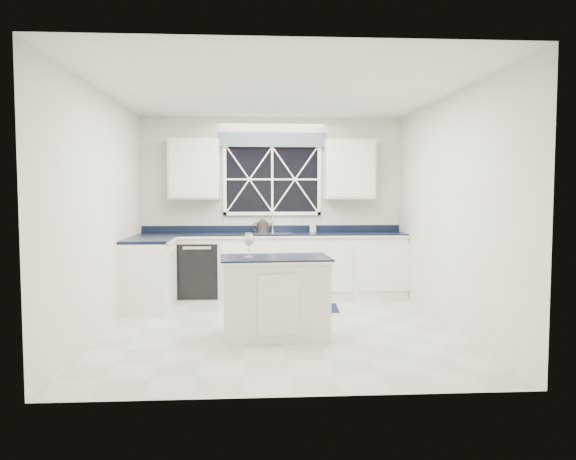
{
  "coord_description": "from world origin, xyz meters",
  "views": [
    {
      "loc": [
        -0.31,
        -6.42,
        1.57
      ],
      "look_at": [
        0.13,
        0.4,
        1.1
      ],
      "focal_mm": 35.0,
      "sensor_mm": 36.0,
      "label": 1
    }
  ],
  "objects": [
    {
      "name": "rug",
      "position": [
        0.27,
        0.92,
        0.01
      ],
      "size": [
        1.27,
        0.82,
        0.02
      ],
      "rotation": [
        0.0,
        0.0,
        -0.06
      ],
      "color": "#ABAAA6",
      "rests_on": "ground"
    },
    {
      "name": "base_cabinets",
      "position": [
        -0.33,
        1.78,
        0.45
      ],
      "size": [
        3.99,
        1.6,
        0.9
      ],
      "color": "white",
      "rests_on": "ground"
    },
    {
      "name": "kettle",
      "position": [
        -0.15,
        2.07,
        1.04
      ],
      "size": [
        0.31,
        0.23,
        0.22
      ],
      "rotation": [
        0.0,
        0.0,
        -0.23
      ],
      "color": "#29292B",
      "rests_on": "countertop"
    },
    {
      "name": "soap_bottle",
      "position": [
        0.63,
        2.14,
        1.04
      ],
      "size": [
        0.11,
        0.11,
        0.2
      ],
      "primitive_type": "imported",
      "rotation": [
        0.0,
        0.0,
        -0.24
      ],
      "color": "silver",
      "rests_on": "countertop"
    },
    {
      "name": "faucet",
      "position": [
        0.0,
        2.14,
        1.1
      ],
      "size": [
        0.05,
        0.2,
        0.3
      ],
      "color": "silver",
      "rests_on": "countertop"
    },
    {
      "name": "window",
      "position": [
        0.0,
        2.2,
        1.83
      ],
      "size": [
        1.65,
        0.09,
        1.26
      ],
      "color": "black",
      "rests_on": "ground"
    },
    {
      "name": "countertop",
      "position": [
        0.0,
        1.95,
        0.92
      ],
      "size": [
        3.98,
        0.64,
        0.04
      ],
      "primitive_type": "cube",
      "color": "black",
      "rests_on": "base_cabinets"
    },
    {
      "name": "back_wall",
      "position": [
        0.0,
        2.25,
        1.35
      ],
      "size": [
        4.0,
        0.1,
        2.7
      ],
      "primitive_type": "cube",
      "color": "beige",
      "rests_on": "ground"
    },
    {
      "name": "dishwasher",
      "position": [
        -1.1,
        1.95,
        0.41
      ],
      "size": [
        0.6,
        0.58,
        0.82
      ],
      "primitive_type": "cube",
      "color": "black",
      "rests_on": "ground"
    },
    {
      "name": "upper_cabinets",
      "position": [
        0.0,
        2.08,
        1.9
      ],
      "size": [
        3.1,
        0.34,
        0.9
      ],
      "color": "white",
      "rests_on": "ground"
    },
    {
      "name": "island",
      "position": [
        -0.07,
        -0.46,
        0.44
      ],
      "size": [
        1.2,
        0.76,
        0.87
      ],
      "rotation": [
        0.0,
        0.0,
        0.05
      ],
      "color": "white",
      "rests_on": "ground"
    },
    {
      "name": "wine_glass",
      "position": [
        -0.35,
        -0.48,
        1.05
      ],
      "size": [
        0.11,
        0.11,
        0.26
      ],
      "color": "silver",
      "rests_on": "island"
    },
    {
      "name": "ground",
      "position": [
        0.0,
        0.0,
        0.0
      ],
      "size": [
        4.5,
        4.5,
        0.0
      ],
      "primitive_type": "plane",
      "color": "#B7B7B2",
      "rests_on": "ground"
    }
  ]
}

